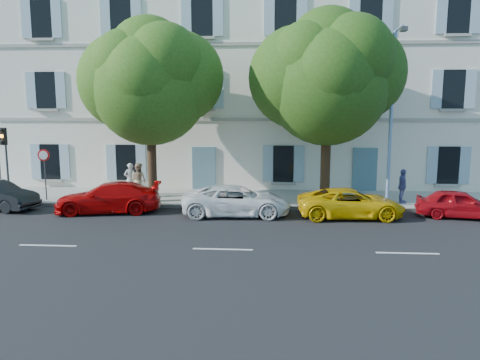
# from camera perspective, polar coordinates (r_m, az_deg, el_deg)

# --- Properties ---
(ground) EXTENTS (90.00, 90.00, 0.00)m
(ground) POSITION_cam_1_polar(r_m,az_deg,el_deg) (19.53, -0.85, -4.96)
(ground) COLOR black
(sidewalk) EXTENTS (36.00, 4.50, 0.15)m
(sidewalk) POSITION_cam_1_polar(r_m,az_deg,el_deg) (23.85, 0.07, -2.23)
(sidewalk) COLOR #A09E96
(sidewalk) RESTS_ON ground
(kerb) EXTENTS (36.00, 0.16, 0.16)m
(kerb) POSITION_cam_1_polar(r_m,az_deg,el_deg) (21.73, -0.33, -3.32)
(kerb) COLOR #9E998E
(kerb) RESTS_ON ground
(building) EXTENTS (28.00, 7.00, 12.00)m
(building) POSITION_cam_1_polar(r_m,az_deg,el_deg) (29.17, 0.88, 11.49)
(building) COLOR white
(building) RESTS_ON ground
(car_red_coupe) EXTENTS (4.88, 2.61, 1.35)m
(car_red_coupe) POSITION_cam_1_polar(r_m,az_deg,el_deg) (21.71, -15.76, -2.07)
(car_red_coupe) COLOR #B00505
(car_red_coupe) RESTS_ON ground
(car_white_coupe) EXTENTS (4.80, 2.40, 1.31)m
(car_white_coupe) POSITION_cam_1_polar(r_m,az_deg,el_deg) (20.33, -0.43, -2.53)
(car_white_coupe) COLOR white
(car_white_coupe) RESTS_ON ground
(car_yellow_supercar) EXTENTS (4.59, 2.31, 1.25)m
(car_yellow_supercar) POSITION_cam_1_polar(r_m,az_deg,el_deg) (20.49, 13.34, -2.76)
(car_yellow_supercar) COLOR #E2B009
(car_yellow_supercar) RESTS_ON ground
(car_red_hatchback) EXTENTS (3.73, 2.03, 1.21)m
(car_red_hatchback) POSITION_cam_1_polar(r_m,az_deg,el_deg) (21.97, 25.20, -2.65)
(car_red_hatchback) COLOR #A50A12
(car_red_hatchback) RESTS_ON ground
(tree_left) EXTENTS (5.44, 5.44, 8.43)m
(tree_left) POSITION_cam_1_polar(r_m,az_deg,el_deg) (22.68, -10.93, 11.00)
(tree_left) COLOR #3A2819
(tree_left) RESTS_ON sidewalk
(tree_right) EXTENTS (5.62, 5.62, 8.65)m
(tree_right) POSITION_cam_1_polar(r_m,az_deg,el_deg) (22.11, 10.64, 11.40)
(tree_right) COLOR #3A2819
(tree_right) RESTS_ON sidewalk
(traffic_light) EXTENTS (0.31, 0.40, 3.54)m
(traffic_light) POSITION_cam_1_polar(r_m,az_deg,el_deg) (25.34, -26.76, 3.50)
(traffic_light) COLOR #383A3D
(traffic_light) RESTS_ON sidewalk
(road_sign) EXTENTS (0.58, 0.11, 2.50)m
(road_sign) POSITION_cam_1_polar(r_m,az_deg,el_deg) (24.69, -22.76, 1.87)
(road_sign) COLOR #383A3D
(road_sign) RESTS_ON sidewalk
(street_lamp) EXTENTS (0.26, 1.67, 7.88)m
(street_lamp) POSITION_cam_1_polar(r_m,az_deg,el_deg) (22.15, 18.08, 8.30)
(street_lamp) COLOR #7293BF
(street_lamp) RESTS_ON sidewalk
(pedestrian_a) EXTENTS (0.73, 0.64, 1.68)m
(pedestrian_a) POSITION_cam_1_polar(r_m,az_deg,el_deg) (24.77, -13.24, 0.10)
(pedestrian_a) COLOR silver
(pedestrian_a) RESTS_ON sidewalk
(pedestrian_b) EXTENTS (1.06, 0.98, 1.74)m
(pedestrian_b) POSITION_cam_1_polar(r_m,az_deg,el_deg) (24.23, -12.25, 0.01)
(pedestrian_b) COLOR tan
(pedestrian_b) RESTS_ON sidewalk
(pedestrian_c) EXTENTS (0.43, 0.97, 1.63)m
(pedestrian_c) POSITION_cam_1_polar(r_m,az_deg,el_deg) (23.46, 19.20, -0.71)
(pedestrian_c) COLOR #535898
(pedestrian_c) RESTS_ON sidewalk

